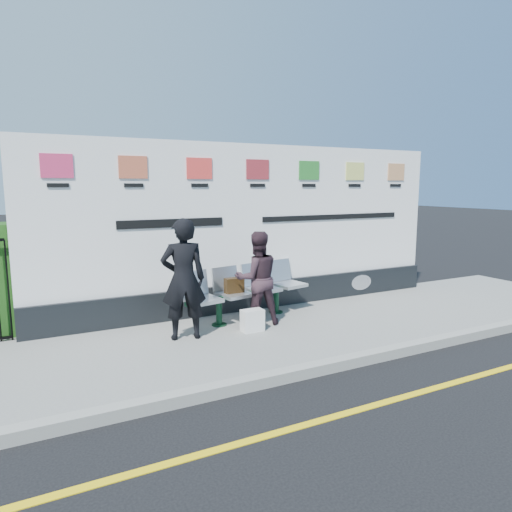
{
  "coord_description": "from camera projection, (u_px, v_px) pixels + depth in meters",
  "views": [
    {
      "loc": [
        -3.31,
        -3.57,
        2.38
      ],
      "look_at": [
        0.05,
        2.95,
        1.25
      ],
      "focal_mm": 32.0,
      "sensor_mm": 36.0,
      "label": 1
    }
  ],
  "objects": [
    {
      "name": "bench",
      "position": [
        249.0,
        304.0,
        7.81
      ],
      "size": [
        2.41,
        1.03,
        0.5
      ],
      "primitive_type": null,
      "rotation": [
        0.0,
        0.0,
        0.19
      ],
      "color": "#B3B8BD",
      "rests_on": "pavement"
    },
    {
      "name": "pavement",
      "position": [
        266.0,
        335.0,
        7.18
      ],
      "size": [
        14.0,
        3.0,
        0.12
      ],
      "primitive_type": "cube",
      "color": "gray",
      "rests_on": "ground"
    },
    {
      "name": "billboard",
      "position": [
        256.0,
        239.0,
        8.39
      ],
      "size": [
        8.0,
        0.3,
        3.0
      ],
      "color": "black",
      "rests_on": "pavement"
    },
    {
      "name": "handbag_brown",
      "position": [
        234.0,
        285.0,
        7.56
      ],
      "size": [
        0.33,
        0.15,
        0.25
      ],
      "primitive_type": "cube",
      "rotation": [
        0.0,
        0.0,
        0.04
      ],
      "color": "black",
      "rests_on": "bench"
    },
    {
      "name": "carrier_bag_white",
      "position": [
        252.0,
        320.0,
        7.15
      ],
      "size": [
        0.34,
        0.21,
        0.34
      ],
      "primitive_type": "cube",
      "color": "white",
      "rests_on": "pavement"
    },
    {
      "name": "woman_right",
      "position": [
        257.0,
        278.0,
        7.43
      ],
      "size": [
        0.83,
        0.7,
        1.54
      ],
      "primitive_type": "imported",
      "rotation": [
        0.0,
        0.0,
        2.97
      ],
      "color": "#332129",
      "rests_on": "pavement"
    },
    {
      "name": "kerb",
      "position": [
        322.0,
        367.0,
        5.86
      ],
      "size": [
        14.0,
        0.18,
        0.14
      ],
      "primitive_type": "cube",
      "color": "gray",
      "rests_on": "ground"
    },
    {
      "name": "yellow_line",
      "position": [
        375.0,
        405.0,
        4.99
      ],
      "size": [
        14.0,
        0.1,
        0.01
      ],
      "primitive_type": "cube",
      "color": "yellow",
      "rests_on": "ground"
    },
    {
      "name": "ground",
      "position": [
        375.0,
        405.0,
        5.0
      ],
      "size": [
        80.0,
        80.0,
        0.0
      ],
      "primitive_type": "plane",
      "color": "black"
    },
    {
      "name": "woman_left",
      "position": [
        183.0,
        279.0,
        6.7
      ],
      "size": [
        0.73,
        0.55,
        1.8
      ],
      "primitive_type": "imported",
      "rotation": [
        0.0,
        0.0,
        2.95
      ],
      "color": "black",
      "rests_on": "pavement"
    }
  ]
}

